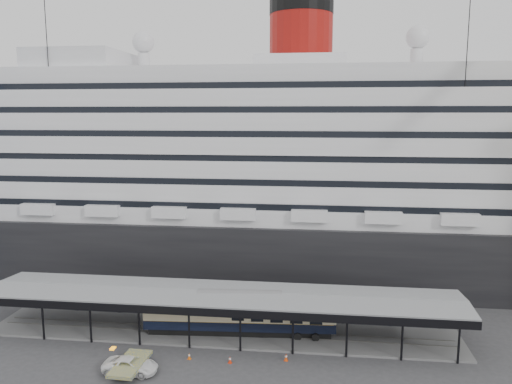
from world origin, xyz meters
TOP-DOWN VIEW (x-y plane):
  - ground at (0.00, 0.00)m, footprint 200.00×200.00m
  - cruise_ship at (0.05, 32.00)m, footprint 130.00×30.00m
  - platform_canopy at (0.00, 5.00)m, footprint 56.00×9.18m
  - port_truck at (-7.42, -5.14)m, footprint 5.66×2.78m
  - pullman_carriage at (2.19, 5.00)m, footprint 22.58×4.37m
  - traffic_cone_left at (-2.25, -1.64)m, footprint 0.44×0.44m
  - traffic_cone_mid at (2.22, -1.93)m, footprint 0.47×0.47m
  - traffic_cone_right at (8.05, -0.71)m, footprint 0.47×0.47m

SIDE VIEW (x-z plane):
  - ground at x=0.00m, z-range 0.00..0.00m
  - traffic_cone_left at x=-2.25m, z-range 0.00..0.71m
  - traffic_cone_mid at x=2.22m, z-range 0.00..0.76m
  - traffic_cone_right at x=8.05m, z-range 0.00..0.79m
  - port_truck at x=-7.42m, z-range 0.00..1.55m
  - platform_canopy at x=0.00m, z-range -0.29..5.01m
  - pullman_carriage at x=2.19m, z-range -8.34..13.69m
  - cruise_ship at x=0.05m, z-range -3.60..40.30m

